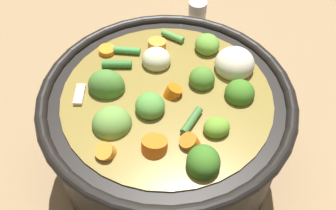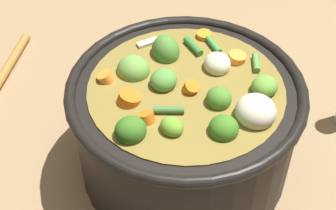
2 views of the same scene
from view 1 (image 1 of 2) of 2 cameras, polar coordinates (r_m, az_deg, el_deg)
The scene contains 3 objects.
ground_plane at distance 0.56m, azimuth -0.14°, elevation -8.39°, with size 1.10×1.10×0.00m, color #8C704C.
cooking_pot at distance 0.49m, azimuth -0.13°, elevation -3.57°, with size 0.30×0.30×0.17m.
salt_shaker at distance 0.70m, azimuth 4.22°, elevation 11.79°, with size 0.03×0.03×0.09m.
Camera 1 is at (-0.29, 0.07, 0.47)m, focal length 41.46 mm.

